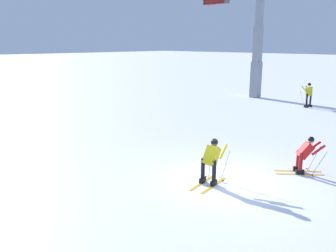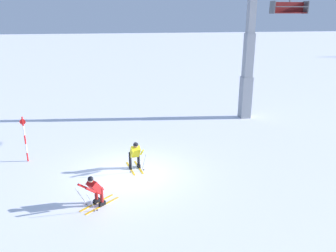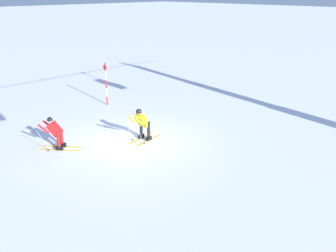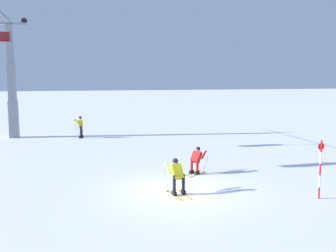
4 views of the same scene
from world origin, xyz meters
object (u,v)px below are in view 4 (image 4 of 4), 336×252
object	(u,v)px
skier_distant_downhill	(196,159)
trail_marker_pole	(320,168)
skier_distant_uphill	(81,125)
skier_carving_main	(177,174)
lift_tower_far	(12,88)

from	to	relation	value
skier_distant_downhill	trail_marker_pole	bearing A→B (deg)	-145.64
trail_marker_pole	skier_distant_uphill	distance (m)	19.94
skier_distant_downhill	skier_carving_main	bearing A→B (deg)	148.13
skier_carving_main	trail_marker_pole	distance (m)	5.65
skier_carving_main	skier_distant_downhill	distance (m)	3.49
trail_marker_pole	skier_distant_downhill	bearing A→B (deg)	34.36
trail_marker_pole	skier_distant_downhill	world-z (taller)	trail_marker_pole
skier_distant_uphill	trail_marker_pole	bearing A→B (deg)	-154.07
skier_distant_downhill	skier_distant_uphill	bearing A→B (deg)	22.29
skier_carving_main	skier_distant_downhill	world-z (taller)	skier_carving_main
lift_tower_far	skier_distant_downhill	xyz separation A→B (m)	(-14.52, -10.45, -3.20)
skier_distant_downhill	lift_tower_far	bearing A→B (deg)	35.75
skier_carving_main	skier_distant_downhill	size ratio (longest dim) A/B	1.07
trail_marker_pole	skier_distant_uphill	bearing A→B (deg)	25.93
skier_distant_uphill	skier_distant_downhill	xyz separation A→B (m)	(-12.93, -5.30, -0.26)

